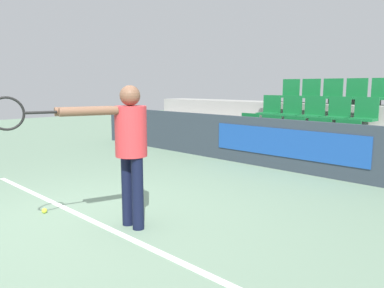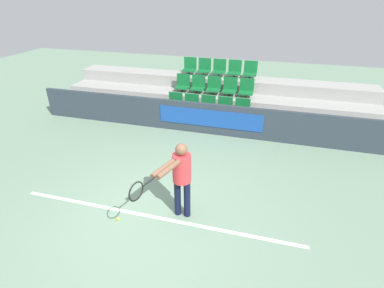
{
  "view_description": "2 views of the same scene",
  "coord_description": "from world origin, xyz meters",
  "px_view_note": "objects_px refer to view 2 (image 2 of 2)",
  "views": [
    {
      "loc": [
        3.86,
        -2.08,
        1.59
      ],
      "look_at": [
        -0.23,
        2.11,
        0.68
      ],
      "focal_mm": 35.0,
      "sensor_mm": 36.0,
      "label": 1
    },
    {
      "loc": [
        1.96,
        -4.06,
        4.06
      ],
      "look_at": [
        0.28,
        1.96,
        0.75
      ],
      "focal_mm": 28.0,
      "sensor_mm": 36.0,
      "label": 2
    }
  ],
  "objects_px": {
    "stadium_chair_5": "(183,84)",
    "tennis_player": "(180,174)",
    "stadium_chair_3": "(225,108)",
    "stadium_chair_1": "(191,105)",
    "stadium_chair_7": "(214,86)",
    "stadium_chair_11": "(204,68)",
    "stadium_chair_12": "(219,69)",
    "stadium_chair_2": "(208,106)",
    "stadium_chair_10": "(190,67)",
    "tennis_ball": "(118,219)",
    "stadium_chair_0": "(175,103)",
    "stadium_chair_6": "(198,85)",
    "stadium_chair_13": "(234,70)",
    "stadium_chair_14": "(250,71)",
    "stadium_chair_8": "(230,88)",
    "stadium_chair_9": "(246,89)",
    "stadium_chair_4": "(242,110)"
  },
  "relations": [
    {
      "from": "stadium_chair_10",
      "to": "stadium_chair_8",
      "type": "bearing_deg",
      "value": -27.92
    },
    {
      "from": "stadium_chair_6",
      "to": "stadium_chair_7",
      "type": "distance_m",
      "value": 0.55
    },
    {
      "from": "stadium_chair_0",
      "to": "stadium_chair_5",
      "type": "bearing_deg",
      "value": 90.0
    },
    {
      "from": "stadium_chair_9",
      "to": "stadium_chair_2",
      "type": "bearing_deg",
      "value": -141.52
    },
    {
      "from": "tennis_ball",
      "to": "stadium_chair_10",
      "type": "bearing_deg",
      "value": 93.91
    },
    {
      "from": "stadium_chair_0",
      "to": "stadium_chair_13",
      "type": "height_order",
      "value": "stadium_chair_13"
    },
    {
      "from": "stadium_chair_0",
      "to": "stadium_chair_1",
      "type": "distance_m",
      "value": 0.55
    },
    {
      "from": "stadium_chair_0",
      "to": "stadium_chair_7",
      "type": "xyz_separation_m",
      "value": [
        1.1,
        0.88,
        0.39
      ]
    },
    {
      "from": "stadium_chair_7",
      "to": "stadium_chair_12",
      "type": "height_order",
      "value": "stadium_chair_12"
    },
    {
      "from": "stadium_chair_3",
      "to": "tennis_ball",
      "type": "distance_m",
      "value": 5.13
    },
    {
      "from": "stadium_chair_4",
      "to": "stadium_chair_7",
      "type": "height_order",
      "value": "stadium_chair_7"
    },
    {
      "from": "stadium_chair_2",
      "to": "stadium_chair_10",
      "type": "xyz_separation_m",
      "value": [
        -1.1,
        1.76,
        0.79
      ]
    },
    {
      "from": "stadium_chair_2",
      "to": "stadium_chair_5",
      "type": "xyz_separation_m",
      "value": [
        -1.1,
        0.88,
        0.39
      ]
    },
    {
      "from": "stadium_chair_7",
      "to": "stadium_chair_8",
      "type": "height_order",
      "value": "same"
    },
    {
      "from": "stadium_chair_0",
      "to": "stadium_chair_2",
      "type": "distance_m",
      "value": 1.1
    },
    {
      "from": "stadium_chair_3",
      "to": "stadium_chair_13",
      "type": "bearing_deg",
      "value": 90.0
    },
    {
      "from": "stadium_chair_7",
      "to": "tennis_ball",
      "type": "height_order",
      "value": "stadium_chair_7"
    },
    {
      "from": "stadium_chair_14",
      "to": "tennis_player",
      "type": "xyz_separation_m",
      "value": [
        -0.6,
        -6.26,
        -0.43
      ]
    },
    {
      "from": "stadium_chair_3",
      "to": "stadium_chair_5",
      "type": "height_order",
      "value": "stadium_chair_5"
    },
    {
      "from": "stadium_chair_10",
      "to": "stadium_chair_11",
      "type": "distance_m",
      "value": 0.55
    },
    {
      "from": "stadium_chair_0",
      "to": "stadium_chair_6",
      "type": "bearing_deg",
      "value": 57.83
    },
    {
      "from": "stadium_chair_3",
      "to": "stadium_chair_6",
      "type": "distance_m",
      "value": 1.46
    },
    {
      "from": "stadium_chair_0",
      "to": "stadium_chair_3",
      "type": "bearing_deg",
      "value": 0.0
    },
    {
      "from": "stadium_chair_3",
      "to": "stadium_chair_9",
      "type": "bearing_deg",
      "value": 57.83
    },
    {
      "from": "stadium_chair_8",
      "to": "tennis_ball",
      "type": "distance_m",
      "value": 6.03
    },
    {
      "from": "stadium_chair_0",
      "to": "stadium_chair_13",
      "type": "distance_m",
      "value": 2.54
    },
    {
      "from": "stadium_chair_10",
      "to": "tennis_player",
      "type": "height_order",
      "value": "stadium_chair_10"
    },
    {
      "from": "stadium_chair_14",
      "to": "stadium_chair_9",
      "type": "bearing_deg",
      "value": -90.0
    },
    {
      "from": "stadium_chair_8",
      "to": "stadium_chair_12",
      "type": "bearing_deg",
      "value": 122.17
    },
    {
      "from": "stadium_chair_11",
      "to": "stadium_chair_7",
      "type": "bearing_deg",
      "value": -57.83
    },
    {
      "from": "stadium_chair_3",
      "to": "stadium_chair_10",
      "type": "relative_size",
      "value": 1.0
    },
    {
      "from": "stadium_chair_1",
      "to": "stadium_chair_7",
      "type": "bearing_deg",
      "value": 57.83
    },
    {
      "from": "stadium_chair_9",
      "to": "stadium_chair_8",
      "type": "bearing_deg",
      "value": 180.0
    },
    {
      "from": "stadium_chair_13",
      "to": "tennis_ball",
      "type": "distance_m",
      "value": 6.95
    },
    {
      "from": "stadium_chair_1",
      "to": "stadium_chair_12",
      "type": "height_order",
      "value": "stadium_chair_12"
    },
    {
      "from": "stadium_chair_0",
      "to": "tennis_ball",
      "type": "relative_size",
      "value": 8.89
    },
    {
      "from": "stadium_chair_11",
      "to": "stadium_chair_12",
      "type": "xyz_separation_m",
      "value": [
        0.55,
        0.0,
        0.0
      ]
    },
    {
      "from": "stadium_chair_2",
      "to": "stadium_chair_11",
      "type": "relative_size",
      "value": 1.0
    },
    {
      "from": "stadium_chair_14",
      "to": "stadium_chair_11",
      "type": "bearing_deg",
      "value": 180.0
    },
    {
      "from": "stadium_chair_11",
      "to": "tennis_player",
      "type": "distance_m",
      "value": 6.36
    },
    {
      "from": "stadium_chair_4",
      "to": "stadium_chair_8",
      "type": "xyz_separation_m",
      "value": [
        -0.55,
        0.88,
        0.39
      ]
    },
    {
      "from": "stadium_chair_9",
      "to": "stadium_chair_6",
      "type": "bearing_deg",
      "value": 180.0
    },
    {
      "from": "stadium_chair_8",
      "to": "tennis_ball",
      "type": "xyz_separation_m",
      "value": [
        -1.2,
        -5.83,
        -1.0
      ]
    },
    {
      "from": "stadium_chair_7",
      "to": "stadium_chair_11",
      "type": "distance_m",
      "value": 1.11
    },
    {
      "from": "stadium_chair_6",
      "to": "stadium_chair_14",
      "type": "height_order",
      "value": "stadium_chair_14"
    },
    {
      "from": "stadium_chair_0",
      "to": "stadium_chair_9",
      "type": "relative_size",
      "value": 1.0
    },
    {
      "from": "stadium_chair_11",
      "to": "tennis_ball",
      "type": "bearing_deg",
      "value": -90.81
    },
    {
      "from": "stadium_chair_4",
      "to": "tennis_player",
      "type": "distance_m",
      "value": 4.55
    },
    {
      "from": "stadium_chair_3",
      "to": "stadium_chair_10",
      "type": "height_order",
      "value": "stadium_chair_10"
    },
    {
      "from": "stadium_chair_5",
      "to": "tennis_player",
      "type": "distance_m",
      "value": 5.62
    }
  ]
}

